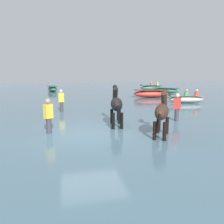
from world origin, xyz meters
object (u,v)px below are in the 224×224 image
object	(u,v)px
boat_distant_east	(186,99)
person_wading_close	(61,102)
horse_lead_dark_bay	(162,113)
boat_far_offshore	(52,89)
boat_mid_outer	(151,94)
person_wading_mid	(49,119)
boat_near_starboard	(165,90)
person_onlooker_left	(177,109)
horse_trailing_black	(116,105)
boat_mid_channel	(151,88)

from	to	relation	value
boat_distant_east	person_wading_close	world-z (taller)	person_wading_close
horse_lead_dark_bay	boat_far_offshore	size ratio (longest dim) A/B	0.57
boat_mid_outer	horse_lead_dark_bay	bearing A→B (deg)	-110.39
horse_lead_dark_bay	person_wading_mid	xyz separation A→B (m)	(-4.03, 1.29, -0.30)
boat_far_offshore	horse_lead_dark_bay	bearing A→B (deg)	-78.28
boat_near_starboard	person_onlooker_left	xyz separation A→B (m)	(-6.65, -15.22, 0.27)
boat_near_starboard	horse_trailing_black	bearing A→B (deg)	-121.92
boat_mid_channel	boat_far_offshore	size ratio (longest dim) A/B	0.90
boat_near_starboard	person_onlooker_left	distance (m)	16.61
boat_distant_east	person_wading_mid	world-z (taller)	person_wading_mid
boat_mid_channel	horse_lead_dark_bay	bearing A→B (deg)	-111.10
person_wading_close	horse_trailing_black	bearing A→B (deg)	-61.72
horse_trailing_black	boat_near_starboard	size ratio (longest dim) A/B	0.65
horse_lead_dark_bay	person_wading_mid	bearing A→B (deg)	162.25
boat_far_offshore	person_onlooker_left	xyz separation A→B (m)	(6.70, -20.92, 0.24)
person_wading_mid	person_wading_close	size ratio (longest dim) A/B	1.00
boat_far_offshore	horse_trailing_black	bearing A→B (deg)	-80.38
horse_lead_dark_bay	boat_near_starboard	world-z (taller)	horse_lead_dark_bay
boat_far_offshore	person_wading_close	bearing A→B (deg)	-85.75
person_wading_mid	horse_lead_dark_bay	bearing A→B (deg)	-17.75
horse_trailing_black	person_onlooker_left	distance (m)	3.13
boat_far_offshore	boat_mid_outer	xyz separation A→B (m)	(9.68, -10.25, 0.04)
horse_trailing_black	boat_distant_east	xyz separation A→B (m)	(7.22, 6.60, -0.61)
boat_near_starboard	person_wading_close	world-z (taller)	person_wading_close
boat_far_offshore	boat_distant_east	world-z (taller)	boat_distant_east
boat_near_starboard	person_wading_close	size ratio (longest dim) A/B	1.93
horse_lead_dark_bay	person_wading_close	size ratio (longest dim) A/B	1.21
boat_near_starboard	person_onlooker_left	world-z (taller)	person_onlooker_left
person_onlooker_left	person_wading_close	size ratio (longest dim) A/B	1.00
boat_near_starboard	boat_far_offshore	bearing A→B (deg)	156.86
boat_far_offshore	person_wading_mid	distance (m)	22.01
horse_trailing_black	person_wading_close	bearing A→B (deg)	118.28
horse_lead_dark_bay	person_wading_mid	world-z (taller)	horse_lead_dark_bay
boat_mid_outer	person_onlooker_left	world-z (taller)	person_onlooker_left
boat_mid_channel	person_wading_mid	bearing A→B (deg)	-121.01
person_onlooker_left	person_wading_mid	size ratio (longest dim) A/B	1.00
boat_mid_channel	person_wading_mid	xyz separation A→B (m)	(-12.64, -21.03, 0.22)
boat_mid_outer	person_wading_close	distance (m)	10.76
boat_mid_channel	person_wading_mid	distance (m)	24.53
horse_trailing_black	boat_mid_outer	world-z (taller)	horse_trailing_black
horse_trailing_black	boat_distant_east	distance (m)	9.80
boat_mid_outer	person_wading_mid	xyz separation A→B (m)	(-8.87, -11.75, 0.21)
boat_mid_channel	boat_near_starboard	bearing A→B (deg)	-91.22
boat_near_starboard	boat_far_offshore	size ratio (longest dim) A/B	0.91
horse_lead_dark_bay	person_onlooker_left	distance (m)	3.03
person_wading_mid	boat_near_starboard	bearing A→B (deg)	52.43
horse_lead_dark_bay	boat_mid_channel	distance (m)	23.93
person_onlooker_left	person_wading_mid	world-z (taller)	same
horse_lead_dark_bay	boat_mid_outer	size ratio (longest dim) A/B	0.56
horse_lead_dark_bay	boat_near_starboard	bearing A→B (deg)	64.17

